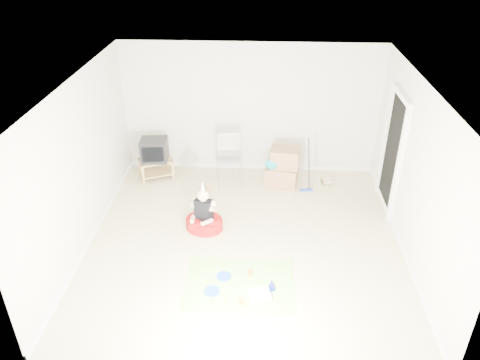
{
  "coord_description": "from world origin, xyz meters",
  "views": [
    {
      "loc": [
        0.25,
        -6.1,
        4.62
      ],
      "look_at": [
        -0.1,
        0.4,
        0.9
      ],
      "focal_mm": 35.0,
      "sensor_mm": 36.0,
      "label": 1
    }
  ],
  "objects_px": {
    "cardboard_boxes": "(282,168)",
    "birthday_cake": "(259,296)",
    "crt_tv": "(154,150)",
    "seated_woman": "(204,218)",
    "tv_stand": "(156,167)",
    "folding_chair": "(230,161)"
  },
  "relations": [
    {
      "from": "seated_woman",
      "to": "birthday_cake",
      "type": "relative_size",
      "value": 2.69
    },
    {
      "from": "tv_stand",
      "to": "cardboard_boxes",
      "type": "bearing_deg",
      "value": -3.14
    },
    {
      "from": "crt_tv",
      "to": "birthday_cake",
      "type": "bearing_deg",
      "value": -61.02
    },
    {
      "from": "cardboard_boxes",
      "to": "birthday_cake",
      "type": "distance_m",
      "value": 3.18
    },
    {
      "from": "crt_tv",
      "to": "folding_chair",
      "type": "distance_m",
      "value": 1.5
    },
    {
      "from": "tv_stand",
      "to": "seated_woman",
      "type": "xyz_separation_m",
      "value": [
        1.16,
        -1.67,
        -0.04
      ]
    },
    {
      "from": "crt_tv",
      "to": "cardboard_boxes",
      "type": "distance_m",
      "value": 2.51
    },
    {
      "from": "tv_stand",
      "to": "folding_chair",
      "type": "relative_size",
      "value": 0.71
    },
    {
      "from": "crt_tv",
      "to": "folding_chair",
      "type": "relative_size",
      "value": 0.48
    },
    {
      "from": "cardboard_boxes",
      "to": "birthday_cake",
      "type": "height_order",
      "value": "cardboard_boxes"
    },
    {
      "from": "folding_chair",
      "to": "cardboard_boxes",
      "type": "height_order",
      "value": "folding_chair"
    },
    {
      "from": "tv_stand",
      "to": "crt_tv",
      "type": "relative_size",
      "value": 1.49
    },
    {
      "from": "tv_stand",
      "to": "cardboard_boxes",
      "type": "distance_m",
      "value": 2.5
    },
    {
      "from": "crt_tv",
      "to": "birthday_cake",
      "type": "xyz_separation_m",
      "value": [
        2.11,
        -3.28,
        -0.58
      ]
    },
    {
      "from": "folding_chair",
      "to": "birthday_cake",
      "type": "height_order",
      "value": "folding_chair"
    },
    {
      "from": "tv_stand",
      "to": "seated_woman",
      "type": "relative_size",
      "value": 0.83
    },
    {
      "from": "seated_woman",
      "to": "birthday_cake",
      "type": "height_order",
      "value": "seated_woman"
    },
    {
      "from": "cardboard_boxes",
      "to": "seated_woman",
      "type": "distance_m",
      "value": 2.04
    },
    {
      "from": "crt_tv",
      "to": "seated_woman",
      "type": "height_order",
      "value": "seated_woman"
    },
    {
      "from": "tv_stand",
      "to": "crt_tv",
      "type": "height_order",
      "value": "crt_tv"
    },
    {
      "from": "tv_stand",
      "to": "birthday_cake",
      "type": "height_order",
      "value": "tv_stand"
    },
    {
      "from": "crt_tv",
      "to": "folding_chair",
      "type": "height_order",
      "value": "folding_chair"
    }
  ]
}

